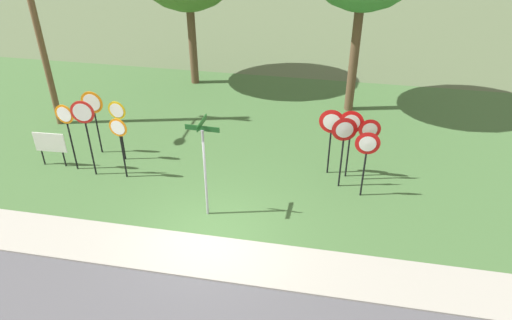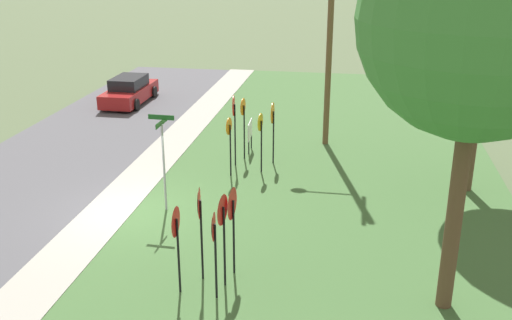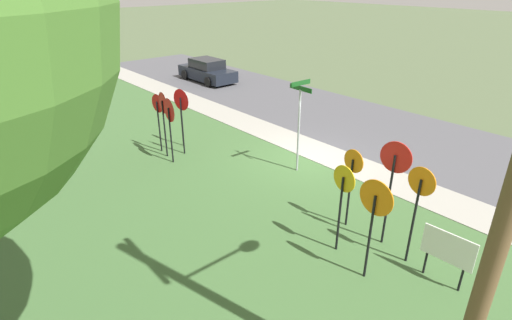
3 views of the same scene
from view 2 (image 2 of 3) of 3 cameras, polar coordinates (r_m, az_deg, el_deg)
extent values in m
plane|color=#4C5B3D|center=(19.00, -11.75, -5.05)|extent=(160.00, 160.00, 0.00)
cube|color=#99968C|center=(19.28, -13.98, -4.75)|extent=(44.00, 1.60, 0.06)
cube|color=#3D6033|center=(17.80, 6.69, -6.48)|extent=(44.00, 12.00, 0.04)
cylinder|color=black|center=(21.11, -2.48, 0.91)|extent=(0.06, 0.06, 1.91)
cylinder|color=orange|center=(20.83, -2.62, 3.27)|extent=(0.61, 0.09, 0.61)
cylinder|color=white|center=(20.83, -2.67, 3.28)|extent=(0.48, 0.05, 0.48)
cylinder|color=black|center=(22.04, -2.03, 2.40)|extent=(0.06, 0.06, 2.38)
cylinder|color=red|center=(21.72, -2.17, 5.25)|extent=(0.76, 0.11, 0.76)
cylinder|color=white|center=(21.73, -2.22, 5.25)|extent=(0.59, 0.08, 0.59)
cylinder|color=black|center=(22.29, 1.69, 2.17)|extent=(0.06, 0.06, 2.04)
cylinder|color=orange|center=(22.02, 1.61, 4.55)|extent=(0.79, 0.03, 0.79)
cylinder|color=white|center=(22.02, 1.57, 4.55)|extent=(0.61, 0.01, 0.61)
cylinder|color=black|center=(21.38, 0.52, 1.26)|extent=(0.06, 0.06, 1.96)
cylinder|color=gold|center=(21.10, 0.42, 3.67)|extent=(0.64, 0.10, 0.64)
cylinder|color=white|center=(21.11, 0.37, 3.67)|extent=(0.50, 0.06, 0.50)
cylinder|color=black|center=(22.76, -1.14, 2.68)|extent=(0.06, 0.06, 2.13)
cylinder|color=orange|center=(22.48, -1.26, 5.15)|extent=(0.65, 0.08, 0.65)
cylinder|color=white|center=(22.49, -1.30, 5.16)|extent=(0.51, 0.05, 0.51)
cylinder|color=black|center=(14.93, -2.16, -7.46)|extent=(0.06, 0.06, 2.01)
cone|color=red|center=(14.53, -2.36, -4.22)|extent=(0.82, 0.09, 0.82)
cone|color=white|center=(14.54, -2.44, -4.21)|extent=(0.56, 0.06, 0.56)
cylinder|color=black|center=(14.27, -7.47, -9.19)|extent=(0.06, 0.06, 1.95)
cone|color=red|center=(13.86, -7.80, -5.92)|extent=(0.74, 0.05, 0.74)
cone|color=white|center=(13.87, -7.88, -5.91)|extent=(0.50, 0.03, 0.50)
cylinder|color=black|center=(13.99, -3.90, -9.74)|extent=(0.06, 0.06, 1.94)
cone|color=red|center=(13.57, -4.15, -6.43)|extent=(0.69, 0.11, 0.69)
cone|color=silver|center=(13.57, -4.24, -6.43)|extent=(0.47, 0.07, 0.47)
cylinder|color=black|center=(14.41, -3.06, -8.36)|extent=(0.06, 0.06, 2.11)
cone|color=red|center=(13.98, -3.30, -4.82)|extent=(0.75, 0.11, 0.75)
cone|color=silver|center=(13.98, -3.38, -4.81)|extent=(0.51, 0.07, 0.51)
cylinder|color=black|center=(14.71, -5.26, -7.70)|extent=(0.06, 0.06, 2.15)
cone|color=red|center=(14.28, -5.54, -4.16)|extent=(0.77, 0.17, 0.78)
cone|color=white|center=(14.28, -5.62, -4.15)|extent=(0.52, 0.11, 0.53)
cylinder|color=#9EA0A8|center=(18.44, -8.85, -0.81)|extent=(0.07, 0.07, 2.78)
cylinder|color=#9EA0A8|center=(17.99, -9.09, 3.38)|extent=(0.09, 0.09, 0.03)
cube|color=#19511E|center=(17.97, -9.10, 3.56)|extent=(0.96, 0.05, 0.15)
cube|color=#19511E|center=(17.93, -9.13, 4.08)|extent=(0.04, 0.82, 0.15)
cylinder|color=brown|center=(23.93, 7.14, 12.22)|extent=(0.24, 0.24, 9.31)
cylinder|color=black|center=(24.17, -0.45, 1.77)|extent=(0.05, 0.05, 0.55)
cylinder|color=black|center=(23.45, -0.70, 1.18)|extent=(0.05, 0.05, 0.55)
cube|color=white|center=(23.61, -0.58, 2.91)|extent=(1.10, 0.08, 0.70)
cylinder|color=brown|center=(20.74, 20.28, 3.19)|extent=(0.36, 0.36, 4.60)
sphere|color=#47752D|center=(20.06, 21.52, 12.88)|extent=(4.94, 4.94, 4.94)
cylinder|color=brown|center=(13.62, 18.75, -3.73)|extent=(0.36, 0.36, 5.32)
sphere|color=#3D7F38|center=(12.63, 20.76, 12.57)|extent=(4.85, 4.85, 4.85)
cube|color=maroon|center=(31.91, -12.08, 6.26)|extent=(4.38, 1.71, 0.68)
cube|color=black|center=(31.77, -12.17, 7.35)|extent=(2.19, 1.45, 0.56)
cylinder|color=black|center=(30.42, -11.48, 5.26)|extent=(0.60, 0.18, 0.60)
cylinder|color=black|center=(31.08, -14.45, 5.34)|extent=(0.60, 0.18, 0.60)
cylinder|color=black|center=(32.88, -9.80, 6.49)|extent=(0.60, 0.18, 0.60)
cylinder|color=black|center=(33.49, -12.59, 6.55)|extent=(0.60, 0.18, 0.60)
camera|label=1|loc=(20.82, -44.70, 17.17)|focal=33.43mm
camera|label=3|loc=(25.02, 18.29, 14.98)|focal=28.04mm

